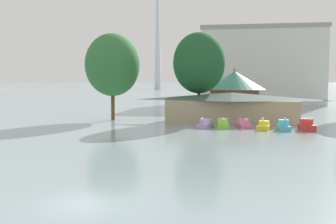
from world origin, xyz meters
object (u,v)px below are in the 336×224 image
object	(u,v)px
green_roof_pavilion	(235,90)
background_building_block	(260,66)
pedal_boat_lime	(223,124)
pedal_boat_red	(307,126)
shoreline_tree_mid	(199,63)
pedal_boat_cyan	(284,126)
pedal_boat_lavender	(205,124)
shoreline_tree_tall_left	(112,65)
pedal_boat_yellow	(264,126)
boathouse	(231,107)
pedal_boat_pink	(243,124)
distant_broadcast_tower	(158,6)

from	to	relation	value
green_roof_pavilion	background_building_block	size ratio (longest dim) A/B	0.36
pedal_boat_lime	background_building_block	size ratio (longest dim) A/B	0.08
pedal_boat_red	shoreline_tree_mid	distance (m)	19.63
pedal_boat_cyan	shoreline_tree_mid	xyz separation A→B (m)	(-11.66, 10.50, 8.50)
pedal_boat_lavender	shoreline_tree_tall_left	xyz separation A→B (m)	(-15.20, 7.76, 8.29)
pedal_boat_lavender	pedal_boat_lime	size ratio (longest dim) A/B	1.16
pedal_boat_red	pedal_boat_cyan	bearing A→B (deg)	-87.75
pedal_boat_yellow	boathouse	distance (m)	8.98
pedal_boat_pink	background_building_block	xyz separation A→B (m)	(6.21, 57.10, 9.66)
pedal_boat_yellow	boathouse	bearing A→B (deg)	-139.68
pedal_boat_cyan	pedal_boat_red	xyz separation A→B (m)	(2.84, 0.31, 0.07)
pedal_boat_lime	pedal_boat_red	size ratio (longest dim) A/B	0.90
pedal_boat_yellow	pedal_boat_red	size ratio (longest dim) A/B	1.15
pedal_boat_lime	pedal_boat_pink	size ratio (longest dim) A/B	0.83
pedal_boat_yellow	green_roof_pavilion	xyz separation A→B (m)	(-3.60, 22.88, 4.01)
pedal_boat_red	background_building_block	world-z (taller)	background_building_block
pedal_boat_red	pedal_boat_pink	bearing A→B (deg)	-107.27
pedal_boat_lime	pedal_boat_pink	bearing A→B (deg)	105.68
pedal_boat_yellow	pedal_boat_red	bearing A→B (deg)	98.31
pedal_boat_lavender	pedal_boat_pink	xyz separation A→B (m)	(5.04, 0.91, 0.00)
pedal_boat_lime	shoreline_tree_tall_left	distance (m)	20.90
pedal_boat_lime	pedal_boat_cyan	xyz separation A→B (m)	(7.69, -1.20, 0.01)
pedal_boat_pink	pedal_boat_cyan	size ratio (longest dim) A/B	1.15
pedal_boat_pink	boathouse	bearing A→B (deg)	177.29
pedal_boat_pink	shoreline_tree_mid	xyz separation A→B (m)	(-6.67, 8.36, 8.56)
pedal_boat_yellow	distant_broadcast_tower	bearing A→B (deg)	-153.88
pedal_boat_lavender	pedal_boat_lime	bearing A→B (deg)	108.25
pedal_boat_lime	boathouse	world-z (taller)	boathouse
shoreline_tree_mid	boathouse	bearing A→B (deg)	-23.16
pedal_boat_red	boathouse	bearing A→B (deg)	-134.43
shoreline_tree_tall_left	shoreline_tree_mid	world-z (taller)	shoreline_tree_mid
pedal_boat_red	background_building_block	xyz separation A→B (m)	(-1.62, 58.93, 9.53)
pedal_boat_lavender	distant_broadcast_tower	world-z (taller)	distant_broadcast_tower
boathouse	shoreline_tree_tall_left	world-z (taller)	shoreline_tree_tall_left
boathouse	shoreline_tree_mid	size ratio (longest dim) A/B	1.51
pedal_boat_cyan	distant_broadcast_tower	world-z (taller)	distant_broadcast_tower
pedal_boat_lime	pedal_boat_yellow	size ratio (longest dim) A/B	0.78
pedal_boat_yellow	green_roof_pavilion	size ratio (longest dim) A/B	0.28
pedal_boat_cyan	pedal_boat_red	bearing A→B (deg)	95.63
background_building_block	boathouse	bearing A→B (deg)	-98.75
shoreline_tree_mid	pedal_boat_lime	bearing A→B (deg)	-66.84
pedal_boat_cyan	background_building_block	bearing A→B (deg)	178.12
shoreline_tree_tall_left	background_building_block	size ratio (longest dim) A/B	0.43
boathouse	background_building_block	distance (m)	52.09
pedal_boat_lime	distant_broadcast_tower	distance (m)	218.07
pedal_boat_lavender	shoreline_tree_tall_left	size ratio (longest dim) A/B	0.21
shoreline_tree_mid	background_building_block	distance (m)	50.43
pedal_boat_red	shoreline_tree_tall_left	size ratio (longest dim) A/B	0.20
pedal_boat_red	boathouse	distance (m)	12.53
shoreline_tree_tall_left	background_building_block	xyz separation A→B (m)	(26.46, 50.25, 1.37)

